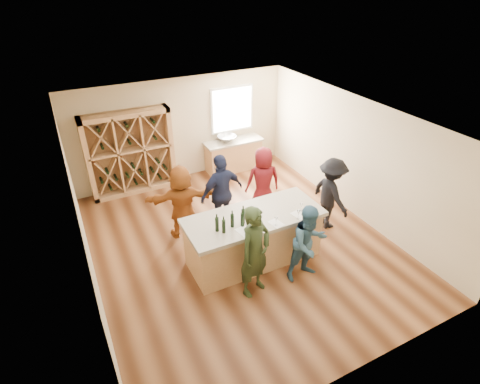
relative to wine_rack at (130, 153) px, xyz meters
name	(u,v)px	position (x,y,z in m)	size (l,w,h in m)	color
floor	(240,244)	(1.50, -3.27, -1.15)	(6.00, 7.00, 0.10)	brown
ceiling	(240,118)	(1.50, -3.27, 1.75)	(6.00, 7.00, 0.10)	white
wall_back	(182,129)	(1.50, 0.28, 0.30)	(6.00, 0.10, 2.80)	beige
wall_front	(365,311)	(1.50, -6.82, 0.30)	(6.00, 0.10, 2.80)	beige
wall_left	(79,228)	(-1.55, -3.27, 0.30)	(0.10, 7.00, 2.80)	beige
wall_right	(357,157)	(4.55, -3.27, 0.30)	(0.10, 7.00, 2.80)	beige
window_frame	(232,109)	(3.00, 0.20, 0.65)	(1.30, 0.06, 1.30)	white
window_pane	(233,110)	(3.00, 0.17, 0.65)	(1.18, 0.01, 1.18)	white
wine_rack	(130,153)	(0.00, 0.00, 0.00)	(2.20, 0.45, 2.20)	tan
back_counter_base	(233,156)	(2.90, -0.07, -0.67)	(1.60, 0.58, 0.86)	tan
back_counter_top	(233,141)	(2.90, -0.07, -0.21)	(1.70, 0.62, 0.06)	#AA9F8B
sink	(227,139)	(2.70, -0.07, -0.09)	(0.54, 0.54, 0.19)	silver
faucet	(224,135)	(2.70, 0.11, -0.03)	(0.02, 0.02, 0.30)	silver
tasting_counter_base	(254,239)	(1.50, -3.88, -0.60)	(2.60, 1.00, 1.00)	tan
tasting_counter_top	(254,217)	(1.50, -3.88, -0.06)	(2.72, 1.12, 0.08)	#AA9F8B
wine_bottle_a	(217,224)	(0.67, -4.00, 0.12)	(0.07, 0.07, 0.28)	black
wine_bottle_b	(224,226)	(0.75, -4.10, 0.12)	(0.07, 0.07, 0.27)	black
wine_bottle_c	(232,221)	(0.97, -4.01, 0.12)	(0.07, 0.07, 0.27)	black
wine_bottle_d	(242,220)	(1.14, -4.07, 0.12)	(0.07, 0.07, 0.28)	black
wine_bottle_e	(243,216)	(1.20, -3.99, 0.13)	(0.07, 0.07, 0.29)	black
wine_glass_a	(250,228)	(1.18, -4.32, 0.07)	(0.07, 0.07, 0.18)	white
wine_glass_b	(276,222)	(1.70, -4.34, 0.06)	(0.06, 0.06, 0.16)	white
wine_glass_c	(298,215)	(2.19, -4.34, 0.07)	(0.07, 0.07, 0.18)	white
wine_glass_e	(301,208)	(2.39, -4.16, 0.06)	(0.06, 0.06, 0.16)	white
tasting_menu_a	(245,231)	(1.10, -4.24, -0.02)	(0.24, 0.32, 0.00)	white
tasting_menu_b	(276,223)	(1.74, -4.29, -0.02)	(0.20, 0.28, 0.00)	white
tasting_menu_c	(300,215)	(2.30, -4.26, -0.02)	(0.24, 0.33, 0.00)	white
person_near_left	(255,252)	(1.09, -4.65, -0.19)	(0.66, 0.48, 1.82)	#263319
person_near_right	(309,243)	(2.17, -4.76, -0.31)	(0.77, 0.42, 1.58)	#335972
person_server	(331,194)	(3.60, -3.60, -0.25)	(1.10, 0.51, 1.70)	black
person_far_mid	(222,193)	(1.40, -2.58, -0.18)	(1.08, 0.55, 1.84)	#191E38
person_far_right	(263,181)	(2.53, -2.43, -0.25)	(0.83, 0.54, 1.69)	#590F14
person_far_left	(182,202)	(0.53, -2.42, -0.25)	(1.57, 0.57, 1.70)	#994C19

